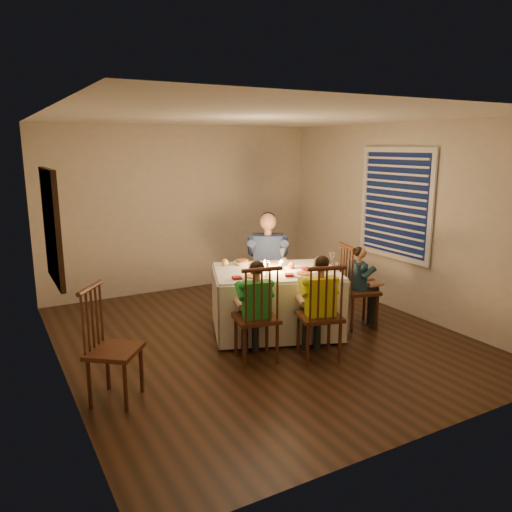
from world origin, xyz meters
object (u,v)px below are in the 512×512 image
chair_near_right (318,358)px  chair_extra (118,399)px  chair_near_left (256,360)px  child_teal (357,326)px  chair_end (357,326)px  chair_adult (267,310)px  serving_bowl (242,263)px  child_yellow (318,358)px  dining_table (276,288)px  adult (267,310)px  child_green (256,360)px

chair_near_right → chair_extra: (-2.17, 0.14, 0.00)m
chair_extra → chair_near_left: bearing=-46.5°
chair_near_right → child_teal: bearing=-135.0°
chair_extra → chair_end: bearing=-44.2°
chair_adult → serving_bowl: bearing=-120.7°
chair_end → child_yellow: (-1.03, -0.55, 0.00)m
child_yellow → serving_bowl: bearing=-63.3°
chair_adult → dining_table: bearing=-83.0°
chair_adult → child_yellow: (-0.33, -1.67, 0.00)m
chair_end → adult: adult is taller
chair_adult → child_teal: 1.32m
chair_end → serving_bowl: bearing=72.7°
dining_table → chair_extra: (-2.17, -0.76, -0.57)m
chair_near_left → child_green: (0.00, 0.00, 0.00)m
child_yellow → chair_extra: bearing=13.0°
child_green → serving_bowl: bearing=-98.6°
chair_near_left → chair_near_right: (0.63, -0.28, 0.00)m
dining_table → chair_adult: bearing=87.7°
chair_extra → serving_bowl: (1.93, 1.21, 0.82)m
chair_adult → chair_end: bearing=-27.9°
chair_end → child_green: 1.68m
chair_adult → child_green: (-0.96, -1.40, 0.00)m
chair_end → chair_near_left: bearing=114.4°
chair_adult → child_yellow: size_ratio=0.94×
serving_bowl → chair_extra: bearing=-147.9°
child_teal → serving_bowl: serving_bowl is taller
child_green → chair_near_right: bearing=167.6°
chair_near_left → chair_extra: size_ratio=1.00×
dining_table → chair_end: size_ratio=1.68×
chair_near_right → chair_end: (1.03, 0.55, 0.00)m
dining_table → adult: bearing=87.7°
chair_adult → child_green: size_ratio=0.97×
adult → child_teal: adult is taller
chair_extra → chair_near_right: bearing=-55.3°
chair_end → child_yellow: child_yellow is taller
chair_near_right → serving_bowl: 1.60m
chair_near_left → chair_end: size_ratio=1.00×
dining_table → chair_adult: (0.33, 0.77, -0.57)m
adult → serving_bowl: size_ratio=7.13×
chair_near_left → serving_bowl: 1.41m
chair_near_right → chair_extra: 2.17m
chair_near_left → adult: (0.96, 1.40, 0.00)m
chair_near_right → child_yellow: 0.00m
dining_table → serving_bowl: serving_bowl is taller
adult → serving_bowl: bearing=-120.7°
chair_end → child_yellow: 1.17m
chair_near_right → chair_near_left: bearing=-7.0°
dining_table → chair_near_right: 1.07m
adult → child_yellow: bearing=-71.1°
chair_extra → child_teal: bearing=-44.2°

